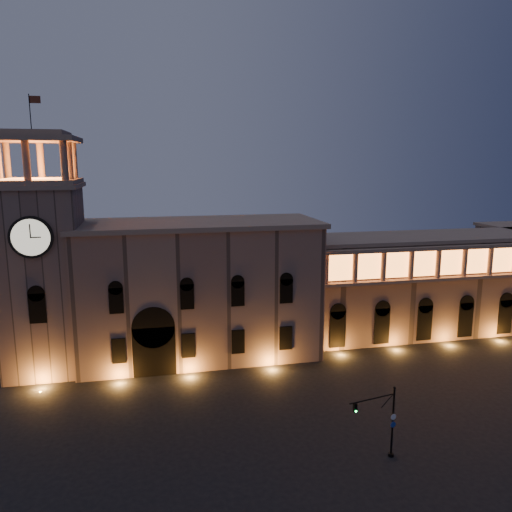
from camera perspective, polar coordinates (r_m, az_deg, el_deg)
name	(u,v)px	position (r m, az deg, el deg)	size (l,w,h in m)	color
ground	(248,441)	(48.47, -0.94, -20.35)	(160.00, 160.00, 0.00)	black
government_building	(199,289)	(64.98, -6.58, -3.79)	(30.80, 12.80, 17.60)	#7F6053
clock_tower	(43,269)	(64.14, -23.17, -1.38)	(9.80, 9.80, 32.40)	#7F6053
colonnade_wing	(428,283)	(78.06, 19.05, -2.92)	(40.60, 11.50, 14.50)	#7B5B4E
traffic_light	(385,422)	(45.71, 14.56, -17.88)	(4.63, 1.23, 6.46)	black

